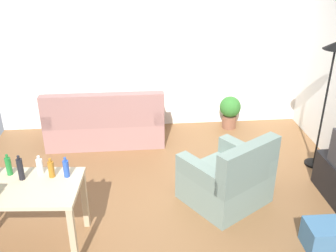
% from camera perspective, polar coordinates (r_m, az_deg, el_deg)
% --- Properties ---
extents(ground_plane, '(5.20, 4.40, 0.02)m').
position_cam_1_polar(ground_plane, '(5.06, -0.62, -10.30)').
color(ground_plane, brown).
extents(wall_rear, '(5.20, 0.10, 2.70)m').
position_cam_1_polar(wall_rear, '(6.49, -2.30, 11.29)').
color(wall_rear, white).
rests_on(wall_rear, ground_plane).
extents(couch, '(1.84, 0.84, 0.92)m').
position_cam_1_polar(couch, '(6.28, -9.18, 0.31)').
color(couch, '#996B66').
rests_on(couch, ground_plane).
extents(torchiere_lamp, '(0.32, 0.32, 1.81)m').
position_cam_1_polar(torchiere_lamp, '(5.53, 22.89, 7.40)').
color(torchiere_lamp, black).
rests_on(torchiere_lamp, ground_plane).
extents(desk, '(1.25, 0.79, 0.76)m').
position_cam_1_polar(desk, '(4.22, -20.90, -9.48)').
color(desk, '#C6B28E').
rests_on(desk, ground_plane).
extents(potted_plant, '(0.36, 0.36, 0.57)m').
position_cam_1_polar(potted_plant, '(6.73, 9.12, 2.33)').
color(potted_plant, brown).
rests_on(potted_plant, ground_plane).
extents(armchair, '(1.21, 1.20, 0.92)m').
position_cam_1_polar(armchair, '(4.83, 8.90, -7.80)').
color(armchair, slate).
rests_on(armchair, ground_plane).
extents(storage_box, '(0.48, 0.35, 0.30)m').
position_cam_1_polar(storage_box, '(4.56, 22.51, -14.76)').
color(storage_box, '#386084').
rests_on(storage_box, ground_plane).
extents(bottle_green, '(0.06, 0.06, 0.24)m').
position_cam_1_polar(bottle_green, '(4.34, -22.44, -5.45)').
color(bottle_green, '#1E722D').
rests_on(bottle_green, desk).
extents(bottle_dark, '(0.06, 0.06, 0.27)m').
position_cam_1_polar(bottle_dark, '(4.20, -20.93, -5.93)').
color(bottle_dark, black).
rests_on(bottle_dark, desk).
extents(bottle_clear, '(0.07, 0.07, 0.21)m').
position_cam_1_polar(bottle_clear, '(4.25, -18.39, -5.63)').
color(bottle_clear, silver).
rests_on(bottle_clear, desk).
extents(bottle_amber, '(0.06, 0.06, 0.21)m').
position_cam_1_polar(bottle_amber, '(4.16, -16.84, -6.08)').
color(bottle_amber, '#9E6019').
rests_on(bottle_amber, desk).
extents(bottle_blue, '(0.06, 0.06, 0.22)m').
position_cam_1_polar(bottle_blue, '(4.11, -14.79, -6.05)').
color(bottle_blue, '#2347A3').
rests_on(bottle_blue, desk).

